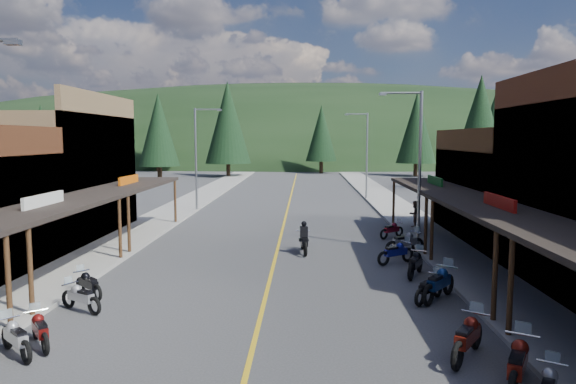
# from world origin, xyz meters

# --- Properties ---
(ground) EXTENTS (220.00, 220.00, 0.00)m
(ground) POSITION_xyz_m (0.00, 0.00, 0.00)
(ground) COLOR #38383A
(ground) RESTS_ON ground
(centerline) EXTENTS (0.15, 90.00, 0.01)m
(centerline) POSITION_xyz_m (0.00, 20.00, 0.01)
(centerline) COLOR gold
(centerline) RESTS_ON ground
(sidewalk_west) EXTENTS (3.40, 94.00, 0.15)m
(sidewalk_west) POSITION_xyz_m (-8.70, 20.00, 0.07)
(sidewalk_west) COLOR gray
(sidewalk_west) RESTS_ON ground
(sidewalk_east) EXTENTS (3.40, 94.00, 0.15)m
(sidewalk_east) POSITION_xyz_m (8.70, 20.00, 0.07)
(sidewalk_east) COLOR gray
(sidewalk_east) RESTS_ON ground
(shop_west_3) EXTENTS (10.90, 10.20, 8.20)m
(shop_west_3) POSITION_xyz_m (-13.78, 11.30, 3.52)
(shop_west_3) COLOR brown
(shop_west_3) RESTS_ON ground
(shop_east_3) EXTENTS (10.90, 10.20, 6.20)m
(shop_east_3) POSITION_xyz_m (13.75, 11.30, 2.53)
(shop_east_3) COLOR #4C2D16
(shop_east_3) RESTS_ON ground
(streetlight_1) EXTENTS (2.16, 0.18, 8.00)m
(streetlight_1) POSITION_xyz_m (-6.95, 22.00, 4.46)
(streetlight_1) COLOR gray
(streetlight_1) RESTS_ON ground
(streetlight_2) EXTENTS (2.16, 0.18, 8.00)m
(streetlight_2) POSITION_xyz_m (6.95, 8.00, 4.46)
(streetlight_2) COLOR gray
(streetlight_2) RESTS_ON ground
(streetlight_3) EXTENTS (2.16, 0.18, 8.00)m
(streetlight_3) POSITION_xyz_m (6.95, 30.00, 4.46)
(streetlight_3) COLOR gray
(streetlight_3) RESTS_ON ground
(ridge_hill) EXTENTS (310.00, 140.00, 60.00)m
(ridge_hill) POSITION_xyz_m (0.00, 135.00, 0.00)
(ridge_hill) COLOR black
(ridge_hill) RESTS_ON ground
(pine_0) EXTENTS (5.04, 5.04, 11.00)m
(pine_0) POSITION_xyz_m (-40.00, 62.00, 6.48)
(pine_0) COLOR black
(pine_0) RESTS_ON ground
(pine_1) EXTENTS (5.88, 5.88, 12.50)m
(pine_1) POSITION_xyz_m (-24.00, 70.00, 7.24)
(pine_1) COLOR black
(pine_1) RESTS_ON ground
(pine_2) EXTENTS (6.72, 6.72, 14.00)m
(pine_2) POSITION_xyz_m (-10.00, 58.00, 7.99)
(pine_2) COLOR black
(pine_2) RESTS_ON ground
(pine_3) EXTENTS (5.04, 5.04, 11.00)m
(pine_3) POSITION_xyz_m (4.00, 66.00, 6.48)
(pine_3) COLOR black
(pine_3) RESTS_ON ground
(pine_4) EXTENTS (5.88, 5.88, 12.50)m
(pine_4) POSITION_xyz_m (18.00, 60.00, 7.24)
(pine_4) COLOR black
(pine_4) RESTS_ON ground
(pine_5) EXTENTS (6.72, 6.72, 14.00)m
(pine_5) POSITION_xyz_m (34.00, 72.00, 7.99)
(pine_5) COLOR black
(pine_5) RESTS_ON ground
(pine_7) EXTENTS (5.88, 5.88, 12.50)m
(pine_7) POSITION_xyz_m (-32.00, 76.00, 7.24)
(pine_7) COLOR black
(pine_7) RESTS_ON ground
(pine_8) EXTENTS (4.48, 4.48, 10.00)m
(pine_8) POSITION_xyz_m (-22.00, 40.00, 5.98)
(pine_8) COLOR black
(pine_8) RESTS_ON ground
(pine_9) EXTENTS (4.93, 4.93, 10.80)m
(pine_9) POSITION_xyz_m (24.00, 45.00, 6.38)
(pine_9) COLOR black
(pine_9) RESTS_ON ground
(pine_10) EXTENTS (5.38, 5.38, 11.60)m
(pine_10) POSITION_xyz_m (-18.00, 50.00, 6.78)
(pine_10) COLOR black
(pine_10) RESTS_ON ground
(pine_11) EXTENTS (5.82, 5.82, 12.40)m
(pine_11) POSITION_xyz_m (20.00, 38.00, 7.19)
(pine_11) COLOR black
(pine_11) RESTS_ON ground
(bike_west_5) EXTENTS (1.86, 1.74, 1.09)m
(bike_west_5) POSITION_xyz_m (-6.13, -4.99, 0.55)
(bike_west_5) COLOR #A1A0A5
(bike_west_5) RESTS_ON ground
(bike_west_6) EXTENTS (1.63, 1.84, 1.06)m
(bike_west_6) POSITION_xyz_m (-5.81, -4.36, 0.53)
(bike_west_6) COLOR #630E0D
(bike_west_6) RESTS_ON ground
(bike_west_7) EXTENTS (1.94, 1.47, 1.07)m
(bike_west_7) POSITION_xyz_m (-5.94, -1.51, 0.54)
(bike_west_7) COLOR gray
(bike_west_7) RESTS_ON ground
(bike_west_8) EXTENTS (1.80, 1.71, 1.06)m
(bike_west_8) POSITION_xyz_m (-6.34, 0.03, 0.53)
(bike_west_8) COLOR black
(bike_west_8) RESTS_ON ground
(bike_east_5) EXTENTS (1.77, 2.38, 1.31)m
(bike_east_5) POSITION_xyz_m (6.25, -6.34, 0.65)
(bike_east_5) COLOR maroon
(bike_east_5) RESTS_ON ground
(bike_east_6) EXTENTS (1.88, 2.29, 1.29)m
(bike_east_6) POSITION_xyz_m (5.61, -4.77, 0.64)
(bike_east_6) COLOR maroon
(bike_east_6) RESTS_ON ground
(bike_east_7) EXTENTS (1.71, 1.88, 1.09)m
(bike_east_7) POSITION_xyz_m (5.75, -0.07, 0.55)
(bike_east_7) COLOR black
(bike_east_7) RESTS_ON ground
(bike_east_8) EXTENTS (2.06, 2.32, 1.34)m
(bike_east_8) POSITION_xyz_m (6.13, 0.10, 0.67)
(bike_east_8) COLOR navy
(bike_east_8) RESTS_ON ground
(bike_east_9) EXTENTS (1.51, 2.17, 1.18)m
(bike_east_9) POSITION_xyz_m (5.97, 3.23, 0.59)
(bike_east_9) COLOR black
(bike_east_9) RESTS_ON ground
(bike_east_10) EXTENTS (2.09, 1.67, 1.17)m
(bike_east_10) POSITION_xyz_m (5.54, 5.33, 0.58)
(bike_east_10) COLOR navy
(bike_east_10) RESTS_ON ground
(bike_east_11) EXTENTS (2.36, 1.78, 1.30)m
(bike_east_11) POSITION_xyz_m (6.32, 7.29, 0.65)
(bike_east_11) COLOR gray
(bike_east_11) RESTS_ON ground
(bike_east_12) EXTENTS (1.82, 1.66, 1.06)m
(bike_east_12) POSITION_xyz_m (6.37, 11.41, 0.53)
(bike_east_12) COLOR maroon
(bike_east_12) RESTS_ON ground
(rider_on_bike) EXTENTS (0.93, 2.24, 1.67)m
(rider_on_bike) POSITION_xyz_m (1.36, 7.42, 0.67)
(rider_on_bike) COLOR black
(rider_on_bike) RESTS_ON ground
(pedestrian_east_b) EXTENTS (0.93, 0.82, 1.65)m
(pedestrian_east_b) POSITION_xyz_m (8.27, 14.38, 0.98)
(pedestrian_east_b) COLOR brown
(pedestrian_east_b) RESTS_ON sidewalk_east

